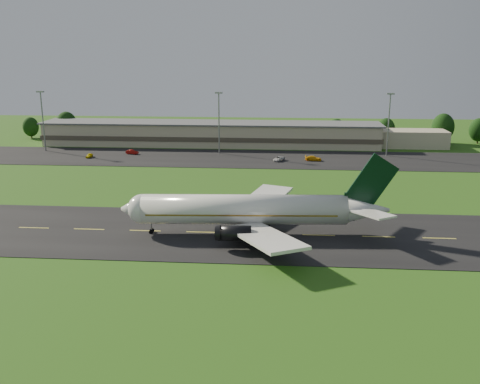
# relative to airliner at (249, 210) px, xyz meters

# --- Properties ---
(ground) EXTENTS (360.00, 360.00, 0.00)m
(ground) POSITION_rel_airliner_xyz_m (-19.85, -0.05, -4.66)
(ground) COLOR #284E13
(ground) RESTS_ON ground
(taxiway) EXTENTS (220.00, 30.00, 0.10)m
(taxiway) POSITION_rel_airliner_xyz_m (-19.85, -0.05, -4.61)
(taxiway) COLOR black
(taxiway) RESTS_ON ground
(apron) EXTENTS (260.00, 30.00, 0.10)m
(apron) POSITION_rel_airliner_xyz_m (-19.85, 71.95, -4.61)
(apron) COLOR black
(apron) RESTS_ON ground
(airliner) EXTENTS (51.30, 42.10, 15.57)m
(airliner) POSITION_rel_airliner_xyz_m (0.00, 0.00, 0.00)
(airliner) COLOR white
(airliner) RESTS_ON ground
(terminal) EXTENTS (145.00, 16.00, 8.40)m
(terminal) POSITION_rel_airliner_xyz_m (-13.44, 96.13, -0.67)
(terminal) COLOR tan
(terminal) RESTS_ON ground
(light_mast_west) EXTENTS (2.40, 1.20, 20.35)m
(light_mast_west) POSITION_rel_airliner_xyz_m (-74.85, 79.95, 8.08)
(light_mast_west) COLOR gray
(light_mast_west) RESTS_ON ground
(light_mast_centre) EXTENTS (2.40, 1.20, 20.35)m
(light_mast_centre) POSITION_rel_airliner_xyz_m (-14.85, 79.95, 8.08)
(light_mast_centre) COLOR gray
(light_mast_centre) RESTS_ON ground
(light_mast_east) EXTENTS (2.40, 1.20, 20.35)m
(light_mast_east) POSITION_rel_airliner_xyz_m (40.15, 79.95, 8.08)
(light_mast_east) COLOR gray
(light_mast_east) RESTS_ON ground
(tree_line) EXTENTS (195.84, 10.65, 11.08)m
(tree_line) POSITION_rel_airliner_xyz_m (20.43, 106.43, 0.67)
(tree_line) COLOR black
(tree_line) RESTS_ON ground
(service_vehicle_a) EXTENTS (1.60, 3.78, 1.27)m
(service_vehicle_a) POSITION_rel_airliner_xyz_m (-55.72, 69.46, -3.92)
(service_vehicle_a) COLOR yellow
(service_vehicle_a) RESTS_ON apron
(service_vehicle_b) EXTENTS (4.47, 2.54, 1.40)m
(service_vehicle_b) POSITION_rel_airliner_xyz_m (-43.55, 76.24, -3.86)
(service_vehicle_b) COLOR #920D09
(service_vehicle_b) RESTS_ON apron
(service_vehicle_c) EXTENTS (4.15, 5.27, 1.33)m
(service_vehicle_c) POSITION_rel_airliner_xyz_m (5.13, 68.76, -3.90)
(service_vehicle_c) COLOR silver
(service_vehicle_c) RESTS_ON apron
(service_vehicle_d) EXTENTS (5.32, 2.61, 1.49)m
(service_vehicle_d) POSITION_rel_airliner_xyz_m (15.88, 69.88, -3.82)
(service_vehicle_d) COLOR #F0A70E
(service_vehicle_d) RESTS_ON apron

